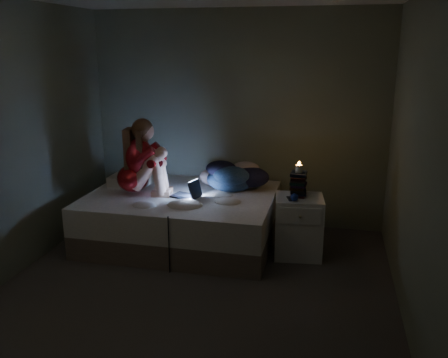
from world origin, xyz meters
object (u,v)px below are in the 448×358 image
(nightstand, at_px, (298,226))
(bed, at_px, (182,218))
(woman, at_px, (132,157))
(laptop, at_px, (185,188))
(candle, at_px, (299,167))
(phone, at_px, (290,198))

(nightstand, bearing_deg, bed, 169.56)
(woman, distance_m, laptop, 0.69)
(woman, relative_size, candle, 10.70)
(bed, relative_size, laptop, 6.78)
(phone, bearing_deg, woman, 168.41)
(woman, distance_m, nightstand, 1.97)
(laptop, relative_size, phone, 2.17)
(candle, distance_m, phone, 0.33)
(bed, height_order, woman, woman)
(nightstand, bearing_deg, phone, -145.95)
(laptop, bearing_deg, bed, 144.47)
(candle, xyz_separation_m, phone, (-0.07, -0.13, -0.30))
(bed, distance_m, candle, 1.46)
(phone, bearing_deg, bed, 162.65)
(laptop, bearing_deg, candle, 18.48)
(laptop, xyz_separation_m, phone, (1.15, -0.07, -0.01))
(bed, relative_size, nightstand, 3.15)
(laptop, bearing_deg, woman, -163.33)
(woman, height_order, laptop, woman)
(bed, xyz_separation_m, nightstand, (1.32, -0.09, 0.04))
(nightstand, bearing_deg, candle, 109.61)
(bed, bearing_deg, nightstand, -3.89)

